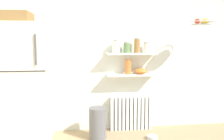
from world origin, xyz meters
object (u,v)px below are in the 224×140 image
at_px(hanging_fruit_basket, 202,22).
at_px(shelf_bowl, 141,71).
at_px(vase, 128,67).
at_px(refrigerator, 26,81).
at_px(storage_jar_3, 147,48).
at_px(trash_bin, 98,123).
at_px(storage_jar_2, 137,46).
at_px(radiator, 131,113).
at_px(pet_food_bowl, 152,137).
at_px(storage_jar_1, 127,48).
at_px(storage_jar_0, 116,47).

bearing_deg(hanging_fruit_basket, shelf_bowl, 158.98).
bearing_deg(shelf_bowl, vase, 180.00).
height_order(refrigerator, vase, refrigerator).
xyz_separation_m(storage_jar_3, trash_bin, (-0.82, -0.28, -1.13)).
bearing_deg(trash_bin, storage_jar_2, 23.42).
distance_m(refrigerator, radiator, 1.73).
bearing_deg(pet_food_bowl, shelf_bowl, 103.27).
bearing_deg(radiator, storage_jar_1, -160.20).
distance_m(storage_jar_1, storage_jar_3, 0.33).
relative_size(radiator, storage_jar_1, 3.95).
distance_m(refrigerator, pet_food_bowl, 2.04).
height_order(storage_jar_0, storage_jar_2, storage_jar_2).
relative_size(refrigerator, radiator, 2.73).
height_order(vase, trash_bin, vase).
bearing_deg(pet_food_bowl, vase, 127.28).
height_order(radiator, pet_food_bowl, radiator).
xyz_separation_m(refrigerator, hanging_fruit_basket, (2.58, -0.10, 0.86)).
xyz_separation_m(refrigerator, shelf_bowl, (1.74, 0.22, 0.09)).
height_order(storage_jar_3, vase, storage_jar_3).
relative_size(radiator, pet_food_bowl, 4.21).
relative_size(refrigerator, pet_food_bowl, 11.49).
bearing_deg(shelf_bowl, storage_jar_3, 0.00).
distance_m(refrigerator, vase, 1.56).
height_order(refrigerator, hanging_fruit_basket, refrigerator).
distance_m(storage_jar_0, storage_jar_3, 0.50).
bearing_deg(shelf_bowl, storage_jar_0, 180.00).
bearing_deg(radiator, hanging_fruit_basket, -19.63).
relative_size(shelf_bowl, trash_bin, 0.41).
bearing_deg(hanging_fruit_basket, storage_jar_2, 160.38).
bearing_deg(radiator, trash_bin, -151.27).
height_order(storage_jar_2, shelf_bowl, storage_jar_2).
bearing_deg(shelf_bowl, radiator, 168.60).
bearing_deg(radiator, storage_jar_3, -6.84).
xyz_separation_m(storage_jar_1, hanging_fruit_basket, (1.07, -0.32, 0.38)).
bearing_deg(storage_jar_0, vase, 0.00).
relative_size(radiator, hanging_fruit_basket, 1.96).
relative_size(storage_jar_2, storage_jar_3, 1.40).
distance_m(radiator, hanging_fruit_basket, 1.81).
height_order(storage_jar_0, pet_food_bowl, storage_jar_0).
xyz_separation_m(refrigerator, storage_jar_1, (1.51, 0.22, 0.48)).
xyz_separation_m(refrigerator, pet_food_bowl, (1.84, -0.17, -0.87)).
height_order(shelf_bowl, hanging_fruit_basket, hanging_fruit_basket).
bearing_deg(storage_jar_3, pet_food_bowl, -91.10).
relative_size(storage_jar_1, pet_food_bowl, 1.07).
bearing_deg(storage_jar_3, storage_jar_0, -180.00).
bearing_deg(trash_bin, storage_jar_0, 41.30).
relative_size(storage_jar_3, trash_bin, 0.35).
height_order(storage_jar_1, storage_jar_2, storage_jar_2).
relative_size(storage_jar_0, trash_bin, 0.42).
xyz_separation_m(vase, hanging_fruit_basket, (1.05, -0.32, 0.69)).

